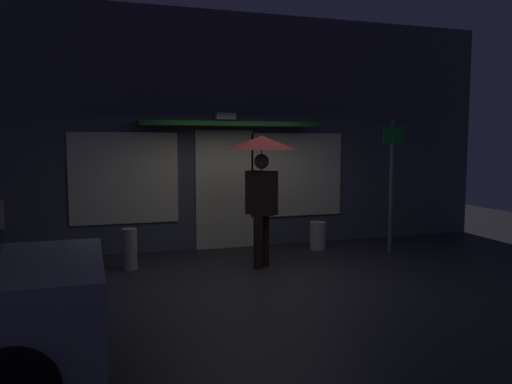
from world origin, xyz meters
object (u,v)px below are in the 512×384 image
person_with_umbrella (262,163)px  street_sign_post (392,179)px  sidewalk_bollard_2 (130,249)px  sidewalk_bollard (318,236)px

person_with_umbrella → street_sign_post: bearing=53.3°
street_sign_post → person_with_umbrella: bearing=-174.1°
street_sign_post → sidewalk_bollard_2: (-4.50, 0.24, -1.02)m
street_sign_post → sidewalk_bollard: (-1.08, 0.71, -1.08)m
person_with_umbrella → street_sign_post: (2.50, 0.26, -0.31)m
sidewalk_bollard_2 → street_sign_post: bearing=-3.0°
person_with_umbrella → sidewalk_bollard: (1.41, 0.96, -1.39)m
person_with_umbrella → sidewalk_bollard_2: bearing=-146.5°
street_sign_post → sidewalk_bollard_2: size_ratio=3.67×
sidewalk_bollard → sidewalk_bollard_2: bearing=-172.2°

